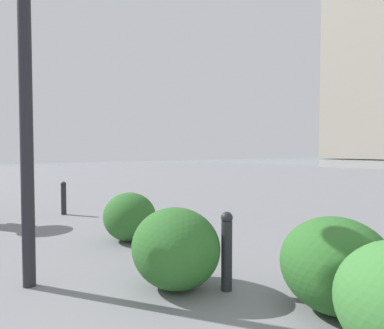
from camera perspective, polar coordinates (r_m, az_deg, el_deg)
building_highrise at (r=73.51m, az=27.62°, el=16.23°), size 12.07×15.14×38.84m
lamppost at (r=4.44m, az=-25.46°, el=15.93°), size 0.98×0.28×3.88m
bollard_near at (r=3.96m, az=5.65°, el=-13.56°), size 0.13×0.13×0.87m
bollard_mid at (r=8.90m, az=-20.10°, el=-5.02°), size 0.13×0.13×0.79m
shrub_round at (r=6.08m, az=-10.09°, el=-8.33°), size 0.96×0.87×0.82m
shrub_wide at (r=3.71m, az=22.20°, el=-14.81°), size 1.07×0.96×0.91m
shrub_tall at (r=4.01m, az=-2.68°, el=-13.36°), size 1.06×0.95×0.90m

